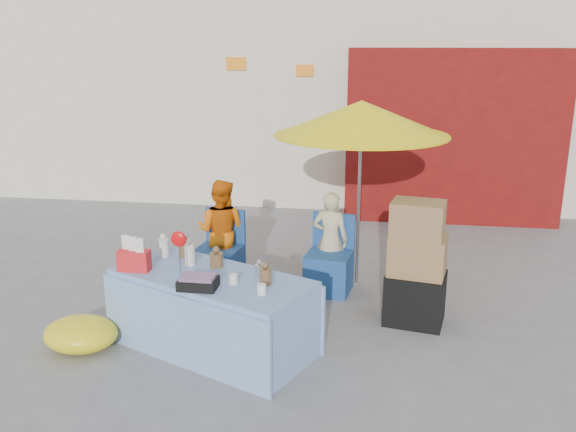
% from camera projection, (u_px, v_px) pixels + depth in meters
% --- Properties ---
extents(ground, '(80.00, 80.00, 0.00)m').
position_uv_depth(ground, '(259.00, 332.00, 5.88)').
color(ground, slate).
rests_on(ground, ground).
extents(backdrop, '(14.00, 8.00, 7.80)m').
position_uv_depth(backdrop, '(354.00, 19.00, 12.09)').
color(backdrop, silver).
rests_on(backdrop, ground).
extents(market_table, '(2.03, 1.54, 1.11)m').
position_uv_depth(market_table, '(212.00, 311.00, 5.48)').
color(market_table, '#7D94C8').
rests_on(market_table, ground).
extents(chair_left, '(0.55, 0.54, 0.85)m').
position_uv_depth(chair_left, '(220.00, 264.00, 6.94)').
color(chair_left, '#1F498F').
rests_on(chair_left, ground).
extents(chair_right, '(0.55, 0.54, 0.85)m').
position_uv_depth(chair_right, '(329.00, 269.00, 6.77)').
color(chair_right, '#1F498F').
rests_on(chair_right, ground).
extents(vendor_orange, '(0.65, 0.54, 1.21)m').
position_uv_depth(vendor_orange, '(221.00, 231.00, 6.98)').
color(vendor_orange, orange).
rests_on(vendor_orange, ground).
extents(vendor_beige, '(0.44, 0.32, 1.11)m').
position_uv_depth(vendor_beige, '(330.00, 240.00, 6.82)').
color(vendor_beige, beige).
rests_on(vendor_beige, ground).
extents(umbrella, '(1.90, 1.90, 2.09)m').
position_uv_depth(umbrella, '(362.00, 119.00, 6.55)').
color(umbrella, gray).
rests_on(umbrella, ground).
extents(box_stack, '(0.64, 0.56, 1.25)m').
position_uv_depth(box_stack, '(416.00, 268.00, 5.93)').
color(box_stack, black).
rests_on(box_stack, ground).
extents(tarp_bundle, '(0.78, 0.68, 0.30)m').
position_uv_depth(tarp_bundle, '(81.00, 334.00, 5.50)').
color(tarp_bundle, yellow).
rests_on(tarp_bundle, ground).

